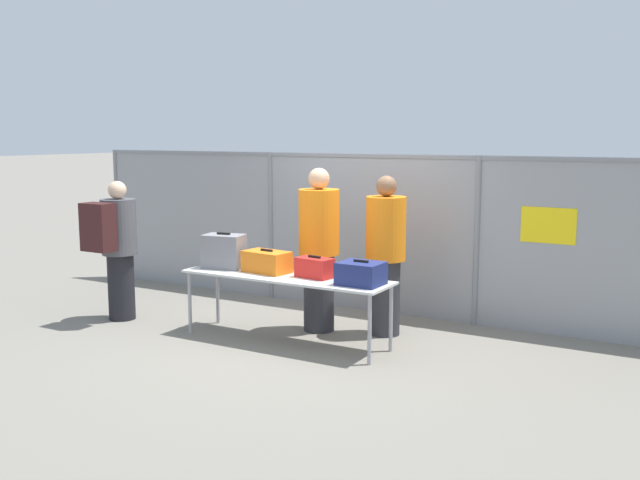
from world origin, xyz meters
TOP-DOWN VIEW (x-y plane):
  - ground_plane at (0.00, 0.00)m, footprint 120.00×120.00m
  - fence_section at (0.02, 1.59)m, footprint 8.72×0.07m
  - inspection_table at (-0.12, -0.12)m, footprint 2.37×0.63m
  - suitcase_grey at (-0.96, -0.09)m, footprint 0.50×0.37m
  - suitcase_orange at (-0.40, -0.06)m, footprint 0.54×0.36m
  - suitcase_red at (0.20, -0.05)m, footprint 0.41×0.26m
  - suitcase_navy at (0.79, -0.13)m, footprint 0.44×0.36m
  - traveler_hooded at (-2.38, -0.35)m, footprint 0.42×0.65m
  - security_worker_near at (-0.04, 0.47)m, footprint 0.46×0.46m
  - security_worker_far at (0.69, 0.69)m, footprint 0.44×0.44m
  - utility_trailer at (1.64, 3.06)m, footprint 4.21×2.35m

SIDE VIEW (x-z plane):
  - ground_plane at x=0.00m, z-range 0.00..0.00m
  - utility_trailer at x=1.64m, z-range 0.07..0.71m
  - inspection_table at x=-0.12m, z-range 0.31..1.05m
  - suitcase_red at x=0.20m, z-range 0.72..0.96m
  - suitcase_navy at x=0.79m, z-range 0.72..0.98m
  - suitcase_orange at x=-0.40m, z-range 0.72..0.98m
  - security_worker_far at x=0.69m, z-range 0.03..1.82m
  - suitcase_grey at x=-0.96m, z-range 0.72..1.13m
  - traveler_hooded at x=-2.38m, z-range 0.08..1.77m
  - security_worker_near at x=-0.04m, z-range 0.03..1.90m
  - fence_section at x=0.02m, z-range 0.05..2.05m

